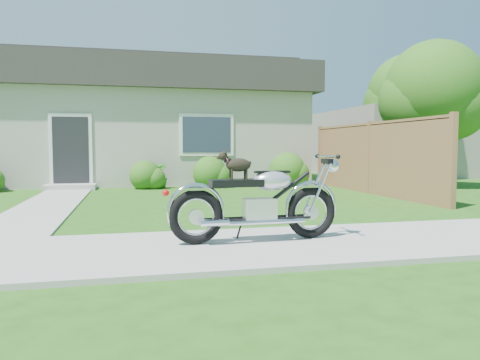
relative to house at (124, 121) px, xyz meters
name	(u,v)px	position (x,y,z in m)	size (l,w,h in m)	color
ground	(117,254)	(0.00, -11.99, -2.16)	(80.00, 80.00, 0.00)	#235114
sidewalk	(117,252)	(0.00, -11.99, -2.14)	(24.00, 2.20, 0.04)	#9E9B93
walkway	(49,204)	(-1.50, -6.99, -2.14)	(1.20, 8.00, 0.03)	#9E9B93
house	(124,121)	(0.00, 0.00, 0.00)	(12.60, 7.03, 4.50)	#ADA69C
fence	(369,158)	(6.30, -6.24, -1.22)	(0.12, 6.62, 1.90)	olive
tree_near	(439,94)	(9.02, -5.31, 0.63)	(2.86, 2.83, 4.34)	#3D2B1C
tree_far	(413,99)	(10.58, -1.65, 0.87)	(3.08, 3.08, 4.73)	#3D2B1C
shrub_row	(140,174)	(0.44, -3.49, -1.72)	(11.33, 1.15, 1.15)	#2F5E19
potted_plant_right	(160,176)	(1.03, -3.44, -1.78)	(0.42, 0.42, 0.75)	#24691D
motorcycle_with_dog	(259,201)	(1.73, -11.83, -1.62)	(2.22, 0.60, 1.12)	black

